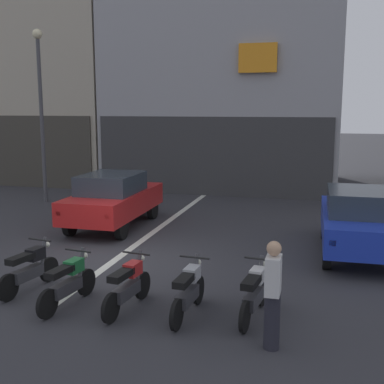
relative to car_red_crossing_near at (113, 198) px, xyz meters
The scene contains 12 objects.
ground_plane 3.58m from the car_red_crossing_near, 66.79° to the right, with size 120.00×120.00×0.00m, color #333338.
lane_centre_line 3.25m from the car_red_crossing_near, 64.13° to the left, with size 0.20×18.00×0.01m, color silver.
building_mid_block 11.94m from the car_red_crossing_near, 80.38° to the left, with size 9.99×7.38×15.67m.
car_red_crossing_near is the anchor object (origin of this frame).
car_blue_parked_kerbside 7.04m from the car_red_crossing_near, ahead, with size 1.84×4.13×1.64m.
street_lamp 5.96m from the car_red_crossing_near, 144.16° to the left, with size 0.36×0.36×6.37m.
motorcycle_black_row_leftmost 5.28m from the car_red_crossing_near, 84.08° to the right, with size 0.55×1.66×0.98m.
motorcycle_green_row_left_mid 5.97m from the car_red_crossing_near, 73.85° to the right, with size 0.55×1.66×0.98m.
motorcycle_red_row_centre 6.26m from the car_red_crossing_near, 63.67° to the right, with size 0.55×1.67×0.98m.
motorcycle_silver_row_right_mid 6.80m from the car_red_crossing_near, 55.07° to the right, with size 0.55×1.67×0.98m.
motorcycle_white_row_rightmost 7.33m from the car_red_crossing_near, 46.95° to the right, with size 0.55×1.67×0.98m.
person_by_motorcycles 8.35m from the car_red_crossing_near, 49.70° to the right, with size 0.24×0.36×1.67m.
Camera 1 is at (4.67, -10.12, 3.59)m, focal length 45.78 mm.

